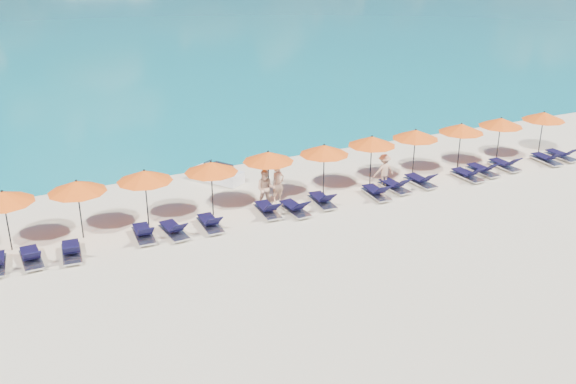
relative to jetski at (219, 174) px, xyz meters
name	(u,v)px	position (x,y,z in m)	size (l,w,h in m)	color
ground	(326,252)	(0.90, -8.27, -0.35)	(1400.00, 1400.00, 0.00)	beige
jetski	(219,174)	(0.00, 0.00, 0.00)	(1.95, 2.48, 0.84)	white
beachgoer_a	(278,184)	(1.39, -3.34, 0.46)	(0.59, 0.39, 1.61)	tan
beachgoer_b	(266,189)	(0.68, -3.67, 0.46)	(0.78, 0.45, 1.61)	tan
beachgoer_c	(384,170)	(6.35, -3.76, 0.39)	(0.96, 0.44, 1.48)	tan
umbrella_2	(3,197)	(-8.97, -3.26, 1.67)	(2.10, 2.10, 2.28)	black
umbrella_3	(77,186)	(-6.53, -3.33, 1.67)	(2.10, 2.10, 2.28)	black
umbrella_4	(144,176)	(-4.09, -3.30, 1.67)	(2.10, 2.10, 2.28)	black
umbrella_5	(211,167)	(-1.53, -3.46, 1.67)	(2.10, 2.10, 2.28)	black
umbrella_6	(268,157)	(0.98, -3.27, 1.67)	(2.10, 2.10, 2.28)	black
umbrella_7	(324,150)	(3.46, -3.47, 1.67)	(2.10, 2.10, 2.28)	black
umbrella_8	(372,141)	(5.94, -3.30, 1.67)	(2.10, 2.10, 2.28)	black
umbrella_9	(415,134)	(8.27, -3.29, 1.67)	(2.10, 2.10, 2.28)	black
umbrella_10	(461,128)	(10.79, -3.42, 1.67)	(2.10, 2.10, 2.28)	black
umbrella_11	(501,122)	(13.20, -3.42, 1.67)	(2.10, 2.10, 2.28)	black
umbrella_12	(544,116)	(15.91, -3.52, 1.67)	(2.10, 2.10, 2.28)	black
lounger_4	(31,257)	(-8.43, -4.63, -0.11)	(0.68, 1.72, 0.66)	silver
lounger_5	(71,251)	(-7.15, -4.78, -0.11)	(0.78, 1.75, 0.66)	silver
lounger_6	(144,233)	(-4.55, -4.43, -0.11)	(0.73, 1.74, 0.66)	silver
lounger_7	(174,230)	(-3.48, -4.64, -0.11)	(0.77, 1.75, 0.66)	silver
lounger_8	(210,223)	(-2.07, -4.64, -0.11)	(0.68, 1.72, 0.66)	silver
lounger_9	(268,209)	(0.42, -4.42, -0.11)	(0.72, 1.73, 0.66)	silver
lounger_10	(295,208)	(1.45, -4.77, -0.11)	(0.72, 1.73, 0.66)	silver
lounger_11	(322,200)	(2.85, -4.51, -0.11)	(0.74, 1.74, 0.66)	silver
lounger_12	(376,192)	(5.32, -4.75, -0.11)	(0.75, 1.74, 0.66)	silver
lounger_13	(395,186)	(6.46, -4.46, -0.11)	(0.70, 1.73, 0.66)	silver
lounger_14	(421,181)	(7.87, -4.43, -0.11)	(0.70, 1.73, 0.66)	silver
lounger_15	(468,175)	(10.26, -4.74, -0.11)	(0.67, 1.72, 0.66)	silver
lounger_16	(483,170)	(11.35, -4.54, -0.11)	(0.68, 1.72, 0.66)	silver
lounger_17	(505,165)	(12.79, -4.42, -0.11)	(0.64, 1.71, 0.66)	silver
lounger_18	(547,159)	(15.25, -4.67, -0.11)	(0.74, 1.74, 0.66)	silver
lounger_19	(562,155)	(16.38, -4.56, -0.11)	(0.65, 1.71, 0.66)	silver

